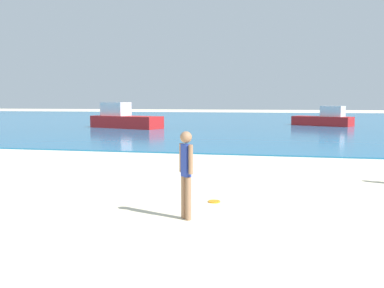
{
  "coord_description": "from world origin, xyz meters",
  "views": [
    {
      "loc": [
        2.22,
        -2.34,
        2.08
      ],
      "look_at": [
        0.17,
        7.07,
        1.09
      ],
      "focal_mm": 39.17,
      "sensor_mm": 36.0,
      "label": 1
    }
  ],
  "objects_px": {
    "boat_near": "(124,119)",
    "boat_far": "(324,119)",
    "frisbee": "(214,201)",
    "person_standing": "(186,170)"
  },
  "relations": [
    {
      "from": "frisbee",
      "to": "boat_far",
      "type": "height_order",
      "value": "boat_far"
    },
    {
      "from": "boat_near",
      "to": "person_standing",
      "type": "bearing_deg",
      "value": -46.98
    },
    {
      "from": "person_standing",
      "to": "boat_near",
      "type": "relative_size",
      "value": 0.26
    },
    {
      "from": "boat_near",
      "to": "boat_far",
      "type": "xyz_separation_m",
      "value": [
        15.12,
        6.13,
        -0.1
      ]
    },
    {
      "from": "frisbee",
      "to": "person_standing",
      "type": "bearing_deg",
      "value": -101.96
    },
    {
      "from": "person_standing",
      "to": "frisbee",
      "type": "relative_size",
      "value": 6.22
    },
    {
      "from": "boat_near",
      "to": "boat_far",
      "type": "bearing_deg",
      "value": 41.15
    },
    {
      "from": "boat_near",
      "to": "boat_far",
      "type": "distance_m",
      "value": 16.31
    },
    {
      "from": "frisbee",
      "to": "boat_near",
      "type": "xyz_separation_m",
      "value": [
        -10.42,
        21.48,
        0.72
      ]
    },
    {
      "from": "frisbee",
      "to": "boat_far",
      "type": "bearing_deg",
      "value": 80.35
    }
  ]
}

